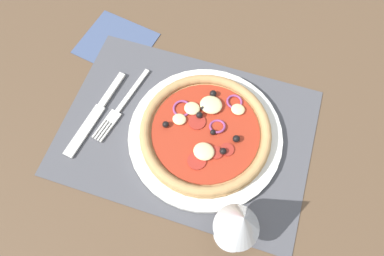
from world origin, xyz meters
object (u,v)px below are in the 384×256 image
(napkin, at_px, (116,43))
(plate, at_px, (205,135))
(pizza, at_px, (206,131))
(wine_glass, at_px, (239,223))
(knife, at_px, (96,114))
(fork, at_px, (120,108))

(napkin, bearing_deg, plate, 148.50)
(plate, bearing_deg, pizza, -79.76)
(wine_glass, bearing_deg, napkin, -41.81)
(plate, relative_size, knife, 1.45)
(pizza, distance_m, wine_glass, 0.20)
(fork, xyz_separation_m, wine_glass, (-0.27, 0.16, 0.10))
(plate, xyz_separation_m, pizza, (0.00, -0.00, 0.02))
(fork, xyz_separation_m, napkin, (0.07, -0.15, -0.00))
(wine_glass, bearing_deg, fork, -30.72)
(plate, height_order, knife, plate)
(plate, relative_size, napkin, 1.96)
(plate, relative_size, pizza, 1.19)
(fork, xyz_separation_m, knife, (0.04, 0.03, 0.00))
(plate, bearing_deg, knife, 5.37)
(fork, distance_m, wine_glass, 0.33)
(plate, height_order, napkin, plate)
(plate, xyz_separation_m, napkin, (0.25, -0.15, -0.01))
(fork, bearing_deg, napkin, -142.09)
(plate, height_order, fork, plate)
(knife, bearing_deg, pizza, 103.93)
(plate, distance_m, napkin, 0.29)
(fork, bearing_deg, pizza, 99.80)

